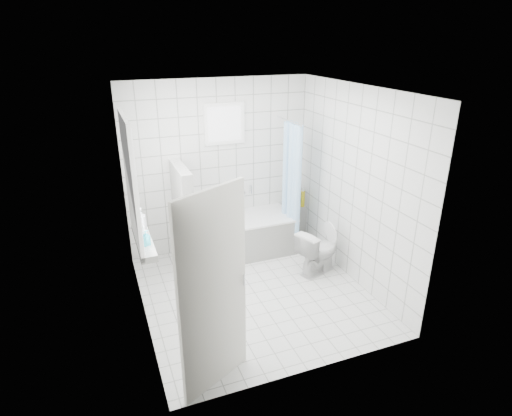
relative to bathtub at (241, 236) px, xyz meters
name	(u,v)px	position (x,y,z in m)	size (l,w,h in m)	color
ground	(255,293)	(-0.21, -1.12, -0.29)	(3.00, 3.00, 0.00)	white
ceiling	(254,89)	(-0.21, -1.12, 2.31)	(3.00, 3.00, 0.00)	white
wall_back	(219,167)	(-0.21, 0.38, 1.01)	(2.80, 0.02, 2.60)	white
wall_front	(315,257)	(-0.21, -2.62, 1.01)	(2.80, 0.02, 2.60)	white
wall_left	(135,218)	(-1.61, -1.12, 1.01)	(0.02, 3.00, 2.60)	white
wall_right	(354,187)	(1.19, -1.12, 1.01)	(0.02, 3.00, 2.60)	white
window_left	(133,183)	(-1.56, -0.82, 1.31)	(0.01, 0.90, 1.40)	white
window_back	(225,124)	(-0.11, 0.33, 1.66)	(0.50, 0.01, 0.50)	white
window_sill	(144,241)	(-1.52, -0.82, 0.57)	(0.18, 1.02, 0.08)	white
door	(213,294)	(-1.10, -2.42, 0.71)	(0.04, 0.80, 2.00)	silver
bathtub	(241,236)	(0.00, 0.00, 0.00)	(1.61, 0.77, 0.58)	white
partition_wall	(184,218)	(-0.87, -0.05, 0.46)	(0.15, 0.85, 1.50)	white
tiled_ledge	(295,220)	(1.05, 0.25, -0.02)	(0.40, 0.24, 0.55)	white
toilet	(318,251)	(0.82, -0.94, 0.04)	(0.36, 0.64, 0.65)	white
curtain_rod	(289,121)	(0.74, -0.02, 1.71)	(0.02, 0.02, 0.80)	silver
shower_curtain	(291,183)	(0.74, -0.16, 0.81)	(0.14, 0.48, 1.78)	#56AFFD
tub_faucet	(239,193)	(0.10, 0.33, 0.56)	(0.18, 0.06, 0.06)	silver
sill_bottles	(143,226)	(-1.51, -0.78, 0.74)	(0.17, 0.45, 0.33)	white
ledge_bottles	(299,198)	(1.08, 0.22, 0.39)	(0.17, 0.20, 0.28)	#2318C7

